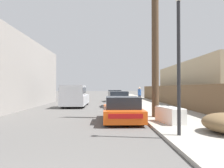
{
  "coord_description": "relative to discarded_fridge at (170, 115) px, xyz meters",
  "views": [
    {
      "loc": [
        1.32,
        -1.93,
        1.71
      ],
      "look_at": [
        1.63,
        12.35,
        1.96
      ],
      "focal_mm": 35.0,
      "sensor_mm": 36.0,
      "label": 1
    }
  ],
  "objects": [
    {
      "name": "utility_pole",
      "position": [
        -0.21,
        2.03,
        3.82
      ],
      "size": [
        1.8,
        0.38,
        8.2
      ],
      "color": "#4C3826",
      "rests_on": "sidewalk_curb"
    },
    {
      "name": "parked_sports_car_red",
      "position": [
        -2.1,
        1.2,
        0.1
      ],
      "size": [
        1.92,
        4.18,
        1.27
      ],
      "rotation": [
        0.0,
        0.0,
        0.01
      ],
      "color": "#E05114",
      "rests_on": "ground"
    },
    {
      "name": "car_parked_mid",
      "position": [
        -1.93,
        9.64,
        0.18
      ],
      "size": [
        2.14,
        4.4,
        1.39
      ],
      "rotation": [
        0.0,
        0.0,
        0.08
      ],
      "color": "silver",
      "rests_on": "ground"
    },
    {
      "name": "pedestrian",
      "position": [
        0.49,
        12.59,
        0.5
      ],
      "size": [
        0.34,
        0.34,
        1.67
      ],
      "color": "#282D42",
      "rests_on": "sidewalk_curb"
    },
    {
      "name": "sidewalk_curb",
      "position": [
        1.12,
        15.52,
        -0.41
      ],
      "size": [
        4.2,
        63.0,
        0.12
      ],
      "primitive_type": "cube",
      "color": "#9E998E",
      "rests_on": "ground"
    },
    {
      "name": "building_right_house",
      "position": [
        7.55,
        12.29,
        1.65
      ],
      "size": [
        6.0,
        16.24,
        4.24
      ],
      "primitive_type": "cube",
      "color": "tan",
      "rests_on": "ground"
    },
    {
      "name": "street_lamp",
      "position": [
        -0.44,
        -2.61,
        2.42
      ],
      "size": [
        0.26,
        0.26,
        4.78
      ],
      "color": "#232326",
      "rests_on": "sidewalk_curb"
    },
    {
      "name": "car_parked_far",
      "position": [
        -1.86,
        17.51,
        0.19
      ],
      "size": [
        2.08,
        4.21,
        1.42
      ],
      "rotation": [
        0.0,
        0.0,
        -0.06
      ],
      "color": "silver",
      "rests_on": "ground"
    },
    {
      "name": "discarded_fridge",
      "position": [
        0.0,
        0.0,
        0.0
      ],
      "size": [
        1.01,
        1.84,
        0.73
      ],
      "rotation": [
        0.0,
        0.0,
        0.2
      ],
      "color": "silver",
      "rests_on": "sidewalk_curb"
    },
    {
      "name": "wooden_fence",
      "position": [
        3.07,
        7.31,
        0.55
      ],
      "size": [
        0.08,
        34.54,
        1.81
      ],
      "primitive_type": "cube",
      "color": "brown",
      "rests_on": "sidewalk_curb"
    },
    {
      "name": "pickup_truck",
      "position": [
        -5.75,
        9.69,
        0.48
      ],
      "size": [
        2.02,
        5.67,
        1.92
      ],
      "rotation": [
        0.0,
        0.0,
        3.14
      ],
      "color": "silver",
      "rests_on": "ground"
    }
  ]
}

